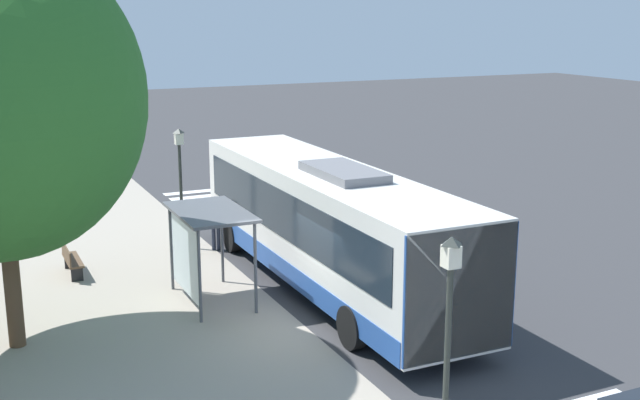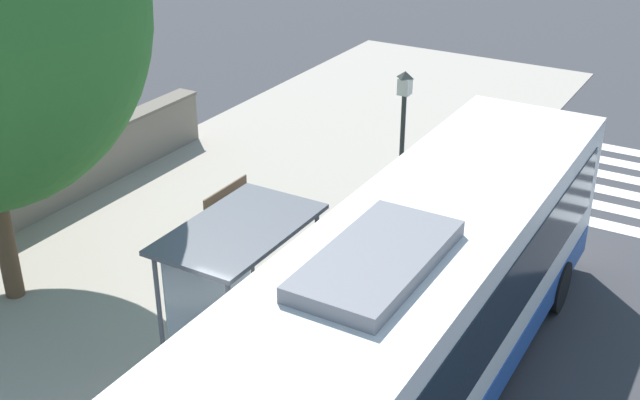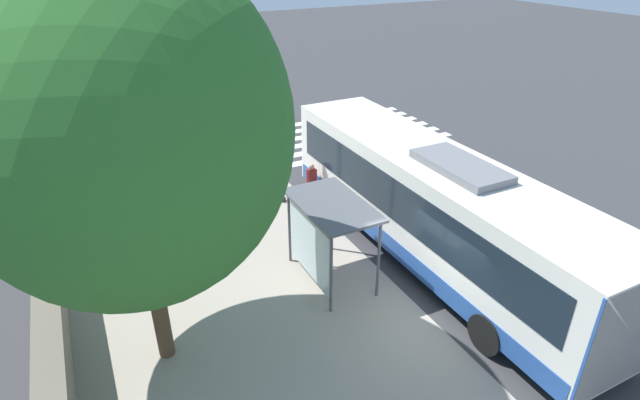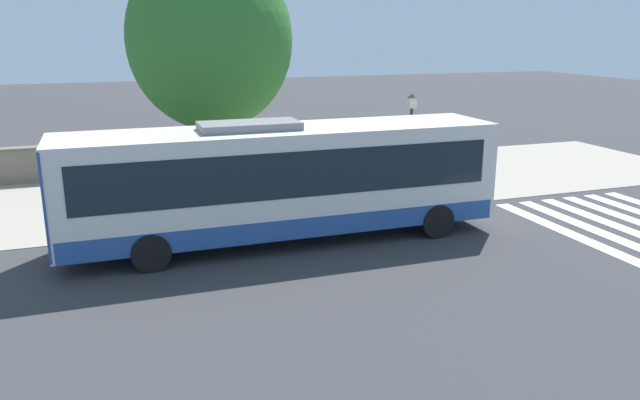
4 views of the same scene
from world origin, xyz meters
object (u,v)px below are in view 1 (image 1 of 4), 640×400
bus_shelter (205,227)px  bench (71,259)px  pedestrian (216,221)px  street_lamp_near (180,178)px  street_lamp_far (448,336)px  bus (328,224)px

bus_shelter → bench: size_ratio=1.82×
pedestrian → street_lamp_near: 1.74m
street_lamp_near → street_lamp_far: size_ratio=0.95×
bus → bench: bus is taller
bus → bus_shelter: size_ratio=4.26×
bus → bench: bearing=146.4°
bus → pedestrian: size_ratio=7.78×
bench → street_lamp_near: bearing=19.4°
bench → street_lamp_far: (3.97, -12.90, 1.91)m
street_lamp_near → street_lamp_far: (0.37, -14.17, 0.10)m
street_lamp_far → bus: bearing=76.3°
pedestrian → bus: bearing=-71.0°
street_lamp_near → street_lamp_far: bearing=-88.5°
bus_shelter → bench: bearing=127.5°
pedestrian → street_lamp_far: size_ratio=0.40×
bench → bus_shelter: bearing=-52.5°
bus → street_lamp_far: bearing=-103.7°
pedestrian → bench: 4.57m
pedestrian → bench: size_ratio=1.00×
bus_shelter → street_lamp_near: (0.76, 4.97, 0.26)m
bus → street_lamp_far: size_ratio=3.08×
bus_shelter → street_lamp_near: street_lamp_near is taller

